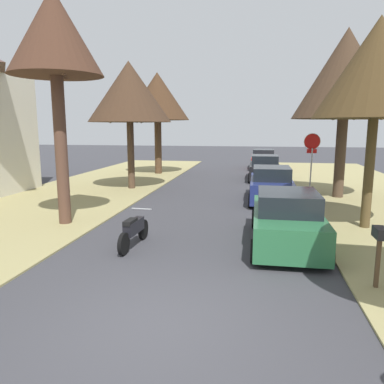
{
  "coord_description": "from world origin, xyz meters",
  "views": [
    {
      "loc": [
        1.6,
        -5.59,
        3.32
      ],
      "look_at": [
        -0.37,
        5.8,
        1.29
      ],
      "focal_mm": 34.77,
      "sensor_mm": 36.0,
      "label": 1
    }
  ],
  "objects_px": {
    "street_tree_right_mid_a": "(378,68)",
    "parked_motorcycle": "(134,230)",
    "curbside_mailbox": "(380,240)",
    "street_tree_right_mid_b": "(346,74)",
    "street_tree_left_mid_a": "(54,36)",
    "parked_sedan_green": "(286,220)",
    "stop_sign_far": "(312,150)",
    "parked_sedan_navy": "(271,185)",
    "parked_sedan_red": "(263,160)",
    "street_tree_left_mid_b": "(129,92)",
    "street_tree_left_far": "(157,97)",
    "parked_sedan_black": "(264,168)"
  },
  "relations": [
    {
      "from": "street_tree_right_mid_a",
      "to": "parked_motorcycle",
      "type": "distance_m",
      "value": 8.89
    },
    {
      "from": "curbside_mailbox",
      "to": "street_tree_right_mid_a",
      "type": "bearing_deg",
      "value": 77.54
    },
    {
      "from": "street_tree_right_mid_b",
      "to": "street_tree_left_mid_a",
      "type": "height_order",
      "value": "street_tree_right_mid_b"
    },
    {
      "from": "street_tree_right_mid_a",
      "to": "parked_sedan_green",
      "type": "bearing_deg",
      "value": -140.47
    },
    {
      "from": "stop_sign_far",
      "to": "parked_sedan_navy",
      "type": "height_order",
      "value": "stop_sign_far"
    },
    {
      "from": "parked_sedan_navy",
      "to": "curbside_mailbox",
      "type": "height_order",
      "value": "parked_sedan_navy"
    },
    {
      "from": "parked_sedan_red",
      "to": "street_tree_left_mid_b",
      "type": "bearing_deg",
      "value": -122.57
    },
    {
      "from": "street_tree_right_mid_a",
      "to": "parked_sedan_green",
      "type": "xyz_separation_m",
      "value": [
        -2.72,
        -2.24,
        -4.38
      ]
    },
    {
      "from": "parked_sedan_green",
      "to": "street_tree_left_mid_b",
      "type": "bearing_deg",
      "value": 131.2
    },
    {
      "from": "street_tree_left_far",
      "to": "parked_sedan_red",
      "type": "distance_m",
      "value": 9.89
    },
    {
      "from": "street_tree_right_mid_b",
      "to": "street_tree_left_mid_a",
      "type": "relative_size",
      "value": 1.0
    },
    {
      "from": "street_tree_left_mid_b",
      "to": "parked_sedan_green",
      "type": "distance_m",
      "value": 12.21
    },
    {
      "from": "street_tree_left_mid_b",
      "to": "curbside_mailbox",
      "type": "distance_m",
      "value": 15.07
    },
    {
      "from": "parked_sedan_green",
      "to": "parked_motorcycle",
      "type": "distance_m",
      "value": 4.3
    },
    {
      "from": "street_tree_right_mid_b",
      "to": "parked_motorcycle",
      "type": "distance_m",
      "value": 12.37
    },
    {
      "from": "street_tree_right_mid_b",
      "to": "curbside_mailbox",
      "type": "distance_m",
      "value": 11.51
    },
    {
      "from": "street_tree_left_far",
      "to": "parked_sedan_green",
      "type": "height_order",
      "value": "street_tree_left_far"
    },
    {
      "from": "street_tree_left_mid_b",
      "to": "curbside_mailbox",
      "type": "height_order",
      "value": "street_tree_left_mid_b"
    },
    {
      "from": "parked_sedan_green",
      "to": "curbside_mailbox",
      "type": "relative_size",
      "value": 3.47
    },
    {
      "from": "parked_motorcycle",
      "to": "curbside_mailbox",
      "type": "relative_size",
      "value": 1.62
    },
    {
      "from": "street_tree_right_mid_a",
      "to": "curbside_mailbox",
      "type": "xyz_separation_m",
      "value": [
        -1.09,
        -4.95,
        -4.04
      ]
    },
    {
      "from": "street_tree_left_mid_a",
      "to": "street_tree_left_far",
      "type": "xyz_separation_m",
      "value": [
        -0.42,
        14.08,
        -0.81
      ]
    },
    {
      "from": "stop_sign_far",
      "to": "curbside_mailbox",
      "type": "bearing_deg",
      "value": -90.91
    },
    {
      "from": "parked_sedan_green",
      "to": "parked_motorcycle",
      "type": "xyz_separation_m",
      "value": [
        -4.2,
        -0.9,
        -0.24
      ]
    },
    {
      "from": "street_tree_right_mid_b",
      "to": "parked_motorcycle",
      "type": "xyz_separation_m",
      "value": [
        -7.17,
        -8.66,
        -5.16
      ]
    },
    {
      "from": "street_tree_left_mid_b",
      "to": "street_tree_left_mid_a",
      "type": "bearing_deg",
      "value": -88.7
    },
    {
      "from": "parked_sedan_navy",
      "to": "curbside_mailbox",
      "type": "distance_m",
      "value": 9.36
    },
    {
      "from": "stop_sign_far",
      "to": "street_tree_right_mid_b",
      "type": "bearing_deg",
      "value": -36.74
    },
    {
      "from": "street_tree_left_mid_a",
      "to": "curbside_mailbox",
      "type": "xyz_separation_m",
      "value": [
        8.96,
        -3.78,
        -5.12
      ]
    },
    {
      "from": "parked_sedan_black",
      "to": "parked_sedan_green",
      "type": "bearing_deg",
      "value": -88.49
    },
    {
      "from": "street_tree_left_far",
      "to": "curbside_mailbox",
      "type": "relative_size",
      "value": 5.5
    },
    {
      "from": "parked_sedan_green",
      "to": "parked_sedan_navy",
      "type": "xyz_separation_m",
      "value": [
        -0.19,
        6.46,
        0.0
      ]
    },
    {
      "from": "parked_sedan_red",
      "to": "street_tree_right_mid_b",
      "type": "bearing_deg",
      "value": -74.56
    },
    {
      "from": "parked_sedan_navy",
      "to": "street_tree_left_far",
      "type": "bearing_deg",
      "value": 131.04
    },
    {
      "from": "parked_motorcycle",
      "to": "curbside_mailbox",
      "type": "height_order",
      "value": "curbside_mailbox"
    },
    {
      "from": "street_tree_right_mid_b",
      "to": "street_tree_left_far",
      "type": "bearing_deg",
      "value": 145.44
    },
    {
      "from": "street_tree_right_mid_a",
      "to": "parked_sedan_red",
      "type": "bearing_deg",
      "value": 99.91
    },
    {
      "from": "street_tree_left_far",
      "to": "parked_sedan_navy",
      "type": "xyz_separation_m",
      "value": [
        7.56,
        -8.69,
        -4.64
      ]
    },
    {
      "from": "street_tree_left_mid_a",
      "to": "street_tree_right_mid_b",
      "type": "bearing_deg",
      "value": 33.01
    },
    {
      "from": "street_tree_left_mid_a",
      "to": "parked_motorcycle",
      "type": "bearing_deg",
      "value": -32.08
    },
    {
      "from": "street_tree_right_mid_a",
      "to": "parked_sedan_navy",
      "type": "relative_size",
      "value": 1.5
    },
    {
      "from": "curbside_mailbox",
      "to": "street_tree_left_far",
      "type": "bearing_deg",
      "value": 117.69
    },
    {
      "from": "parked_sedan_black",
      "to": "parked_sedan_red",
      "type": "height_order",
      "value": "same"
    },
    {
      "from": "stop_sign_far",
      "to": "parked_sedan_green",
      "type": "xyz_separation_m",
      "value": [
        -1.8,
        -8.64,
        -1.47
      ]
    },
    {
      "from": "parked_motorcycle",
      "to": "parked_sedan_navy",
      "type": "bearing_deg",
      "value": 61.42
    },
    {
      "from": "street_tree_left_mid_b",
      "to": "street_tree_left_far",
      "type": "relative_size",
      "value": 0.95
    },
    {
      "from": "street_tree_left_mid_a",
      "to": "parked_sedan_navy",
      "type": "height_order",
      "value": "street_tree_left_mid_a"
    },
    {
      "from": "street_tree_left_mid_a",
      "to": "parked_sedan_red",
      "type": "distance_m",
      "value": 20.71
    },
    {
      "from": "parked_sedan_green",
      "to": "parked_sedan_black",
      "type": "height_order",
      "value": "same"
    },
    {
      "from": "parked_motorcycle",
      "to": "street_tree_right_mid_a",
      "type": "bearing_deg",
      "value": 24.41
    }
  ]
}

